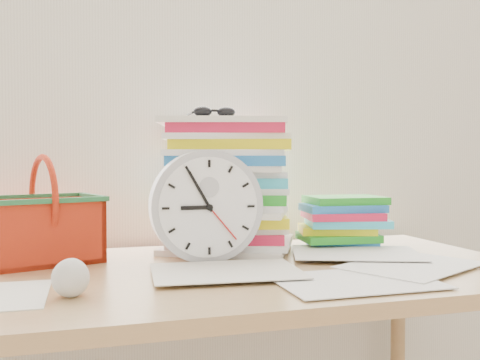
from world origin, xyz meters
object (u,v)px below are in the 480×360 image
object	(u,v)px
clock	(206,206)
paper_stack	(229,185)
book_stack	(343,222)
basket	(43,210)
desk	(219,302)

from	to	relation	value
clock	paper_stack	bearing A→B (deg)	57.33
clock	book_stack	world-z (taller)	clock
paper_stack	basket	xyz separation A→B (m)	(-0.46, -0.04, -0.05)
paper_stack	basket	size ratio (longest dim) A/B	1.40
desk	book_stack	xyz separation A→B (m)	(0.39, 0.18, 0.14)
desk	basket	bearing A→B (deg)	152.87
desk	book_stack	distance (m)	0.46
desk	clock	world-z (taller)	clock
clock	book_stack	xyz separation A→B (m)	(0.40, 0.10, -0.06)
paper_stack	clock	world-z (taller)	paper_stack
clock	basket	bearing A→B (deg)	163.13
desk	book_stack	world-z (taller)	book_stack
desk	paper_stack	distance (m)	0.35
book_stack	basket	distance (m)	0.77
desk	basket	size ratio (longest dim) A/B	5.70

